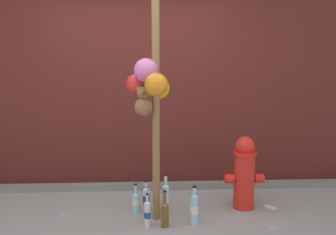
# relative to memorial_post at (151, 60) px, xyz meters

# --- Properties ---
(ground_plane) EXTENTS (14.00, 14.00, 0.00)m
(ground_plane) POSITION_rel_memorial_post_xyz_m (-0.21, -0.31, -1.61)
(ground_plane) COLOR gray
(building_wall) EXTENTS (10.00, 0.20, 3.76)m
(building_wall) POSITION_rel_memorial_post_xyz_m (-0.21, 1.34, 0.26)
(building_wall) COLOR #561E19
(building_wall) RESTS_ON ground_plane
(curb_strip) EXTENTS (8.00, 0.12, 0.08)m
(curb_strip) POSITION_rel_memorial_post_xyz_m (-0.21, 0.93, -1.57)
(curb_strip) COLOR slate
(curb_strip) RESTS_ON ground_plane
(memorial_post) EXTENTS (0.60, 0.59, 2.97)m
(memorial_post) POSITION_rel_memorial_post_xyz_m (0.00, 0.00, 0.00)
(memorial_post) COLOR olive
(memorial_post) RESTS_ON ground_plane
(fire_hydrant) EXTENTS (0.43, 0.26, 0.81)m
(fire_hydrant) POSITION_rel_memorial_post_xyz_m (1.01, 0.25, -1.21)
(fire_hydrant) COLOR red
(fire_hydrant) RESTS_ON ground_plane
(bottle_0) EXTENTS (0.08, 0.08, 0.36)m
(bottle_0) POSITION_rel_memorial_post_xyz_m (0.12, -0.19, -1.47)
(bottle_0) COLOR brown
(bottle_0) RESTS_ON ground_plane
(bottle_1) EXTENTS (0.08, 0.08, 0.39)m
(bottle_1) POSITION_rel_memorial_post_xyz_m (0.41, -0.14, -1.45)
(bottle_1) COLOR #93CCE0
(bottle_1) RESTS_ON ground_plane
(bottle_2) EXTENTS (0.07, 0.07, 0.43)m
(bottle_2) POSITION_rel_memorial_post_xyz_m (0.14, 0.15, -1.44)
(bottle_2) COLOR #B2DBEA
(bottle_2) RESTS_ON ground_plane
(bottle_3) EXTENTS (0.08, 0.08, 0.33)m
(bottle_3) POSITION_rel_memorial_post_xyz_m (0.04, 0.09, -1.49)
(bottle_3) COLOR #B2DBEA
(bottle_3) RESTS_ON ground_plane
(bottle_4) EXTENTS (0.06, 0.06, 0.33)m
(bottle_4) POSITION_rel_memorial_post_xyz_m (-0.05, -0.17, -1.48)
(bottle_4) COLOR silver
(bottle_4) RESTS_ON ground_plane
(bottle_5) EXTENTS (0.07, 0.07, 0.33)m
(bottle_5) POSITION_rel_memorial_post_xyz_m (-0.06, 0.24, -1.48)
(bottle_5) COLOR silver
(bottle_5) RESTS_ON ground_plane
(bottle_6) EXTENTS (0.07, 0.07, 0.32)m
(bottle_6) POSITION_rel_memorial_post_xyz_m (-0.17, 0.18, -1.49)
(bottle_6) COLOR #93CCE0
(bottle_6) RESTS_ON ground_plane
(litter_0) EXTENTS (0.14, 0.17, 0.01)m
(litter_0) POSITION_rel_memorial_post_xyz_m (1.32, 0.25, -1.61)
(litter_0) COLOR silver
(litter_0) RESTS_ON ground_plane
(litter_1) EXTENTS (0.14, 0.14, 0.01)m
(litter_1) POSITION_rel_memorial_post_xyz_m (1.17, -0.28, -1.61)
(litter_1) COLOR #8C99B2
(litter_1) RESTS_ON ground_plane
(litter_2) EXTENTS (0.13, 0.12, 0.01)m
(litter_2) POSITION_rel_memorial_post_xyz_m (-0.94, 0.15, -1.61)
(litter_2) COLOR #8C99B2
(litter_2) RESTS_ON ground_plane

